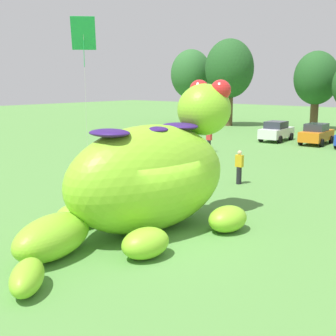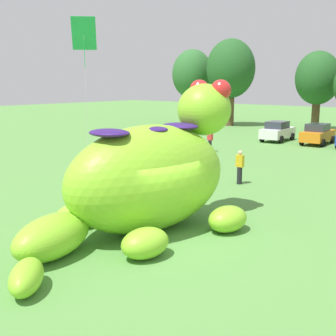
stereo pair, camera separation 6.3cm
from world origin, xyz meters
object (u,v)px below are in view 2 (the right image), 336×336
object	(u,v)px
car_white	(277,131)
car_orange	(318,134)
giant_inflatable_creature	(149,177)
spectator_by_cars	(240,167)
spectator_mid_field	(210,140)
tethered_flying_kite	(84,36)

from	to	relation	value
car_white	car_orange	size ratio (longest dim) A/B	1.00
giant_inflatable_creature	car_orange	distance (m)	25.11
giant_inflatable_creature	spectator_by_cars	distance (m)	8.27
car_white	spectator_mid_field	distance (m)	8.89
giant_inflatable_creature	spectator_by_cars	bearing A→B (deg)	99.11
spectator_mid_field	spectator_by_cars	xyz separation A→B (m)	(7.14, -7.61, 0.00)
spectator_by_cars	tethered_flying_kite	distance (m)	9.77
spectator_mid_field	spectator_by_cars	world-z (taller)	same
car_white	tethered_flying_kite	world-z (taller)	tethered_flying_kite
giant_inflatable_creature	spectator_mid_field	size ratio (longest dim) A/B	5.98
car_orange	tethered_flying_kite	world-z (taller)	tethered_flying_kite
car_orange	spectator_mid_field	distance (m)	10.07
spectator_mid_field	car_white	bearing A→B (deg)	84.03
spectator_by_cars	giant_inflatable_creature	bearing A→B (deg)	-80.89
car_orange	spectator_mid_field	bearing A→B (deg)	-115.94
giant_inflatable_creature	spectator_by_cars	size ratio (longest dim) A/B	5.98
car_white	spectator_by_cars	xyz separation A→B (m)	(6.22, -16.45, -0.01)
spectator_by_cars	spectator_mid_field	bearing A→B (deg)	133.18
car_white	car_orange	distance (m)	3.49
spectator_mid_field	car_orange	bearing A→B (deg)	64.06
spectator_by_cars	tethered_flying_kite	xyz separation A→B (m)	(-5.18, -5.41, 6.27)
car_white	spectator_mid_field	xyz separation A→B (m)	(-0.92, -8.84, -0.01)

